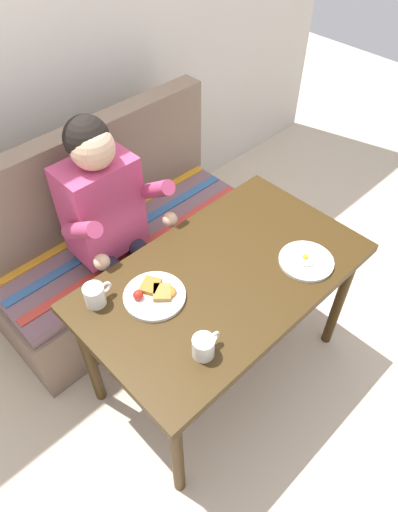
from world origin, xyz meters
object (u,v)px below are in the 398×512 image
(plate_breakfast, at_px, (155,295))
(plate_eggs, at_px, (306,261))
(coffee_mug_second, at_px, (204,346))
(table, at_px, (224,286))
(person, at_px, (111,217))
(coffee_mug, at_px, (95,295))
(couch, at_px, (122,247))

(plate_breakfast, distance_m, plate_eggs, 0.64)
(coffee_mug_second, bearing_deg, table, 32.91)
(table, relative_size, plate_breakfast, 4.94)
(coffee_mug_second, bearing_deg, person, 76.67)
(person, height_order, coffee_mug, person)
(plate_breakfast, distance_m, coffee_mug_second, 0.32)
(table, height_order, plate_breakfast, plate_breakfast)
(table, xyz_separation_m, plate_eggs, (0.29, -0.19, 0.09))
(plate_breakfast, relative_size, coffee_mug, 2.06)
(table, relative_size, couch, 0.83)
(couch, height_order, coffee_mug, couch)
(couch, xyz_separation_m, plate_breakfast, (-0.28, -0.66, 0.41))
(couch, relative_size, coffee_mug, 12.20)
(plate_eggs, height_order, coffee_mug_second, coffee_mug_second)
(plate_breakfast, distance_m, coffee_mug, 0.23)
(plate_eggs, bearing_deg, plate_breakfast, 152.61)
(person, bearing_deg, couch, 52.86)
(plate_breakfast, xyz_separation_m, coffee_mug_second, (-0.04, -0.31, 0.03))
(couch, height_order, coffee_mug_second, couch)
(plate_breakfast, height_order, plate_eggs, plate_breakfast)
(table, distance_m, couch, 0.83)
(person, bearing_deg, table, -77.34)
(plate_eggs, bearing_deg, table, 146.50)
(coffee_mug, xyz_separation_m, coffee_mug_second, (0.14, -0.45, -0.00))
(coffee_mug, bearing_deg, plate_breakfast, -36.96)
(table, bearing_deg, coffee_mug_second, -147.09)
(coffee_mug_second, bearing_deg, plate_breakfast, 82.81)
(plate_breakfast, height_order, coffee_mug, coffee_mug)
(plate_eggs, bearing_deg, person, 118.38)
(person, distance_m, plate_eggs, 0.89)
(plate_breakfast, bearing_deg, coffee_mug_second, -97.19)
(table, height_order, person, person)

